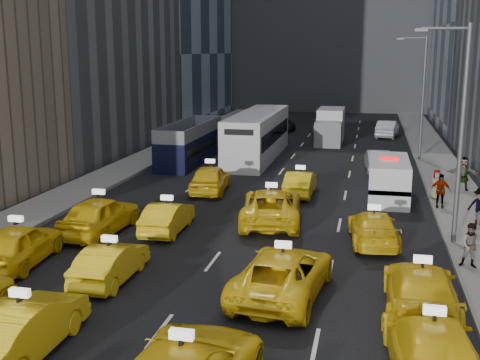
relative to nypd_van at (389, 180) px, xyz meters
The scene contains 32 objects.
sidewalk_west 18.13m from the nypd_van, 162.86° to the left, with size 3.00×90.00×0.15m, color gray.
sidewalk_east 6.57m from the nypd_van, 55.29° to the left, with size 3.00×90.00×0.15m, color gray.
curb_west 16.76m from the nypd_van, 161.39° to the left, with size 0.15×90.00×0.18m, color slate.
curb_east 5.87m from the nypd_van, 67.17° to the left, with size 0.15×90.00×0.18m, color slate.
streetlight_near 8.90m from the nypd_van, 72.75° to the right, with size 2.15×0.22×9.00m.
streetlight_far 13.14m from the nypd_van, 79.08° to the left, with size 2.15×0.22×9.00m.
taxi_5 22.10m from the nypd_van, 116.49° to the right, with size 1.65×4.72×1.55m, color yellow.
taxi_7 18.52m from the nypd_van, 87.97° to the right, with size 2.13×5.23×1.52m, color yellow.
taxi_8 19.44m from the nypd_van, 135.47° to the right, with size 1.90×4.73×1.61m, color yellow.
taxi_9 17.39m from the nypd_van, 124.30° to the right, with size 1.41×4.06×1.34m, color yellow.
taxi_10 14.85m from the nypd_van, 104.41° to the right, with size 2.58×5.60×1.56m, color yellow.
taxi_11 14.84m from the nypd_van, 87.49° to the right, with size 2.16×5.31×1.54m, color yellow.
taxi_12 15.62m from the nypd_van, 143.88° to the right, with size 1.98×4.93×1.68m, color yellow.
taxi_13 12.86m from the nypd_van, 139.45° to the right, with size 1.44×4.12×1.36m, color yellow.
taxi_14 8.09m from the nypd_van, 132.62° to the right, with size 2.67×5.80×1.61m, color yellow.
taxi_15 8.09m from the nypd_van, 95.52° to the right, with size 1.89×4.64×1.35m, color yellow.
taxi_16 9.92m from the nypd_van, behind, with size 1.88×4.68×1.60m, color yellow.
taxi_17 4.81m from the nypd_van, behind, with size 1.46×4.18×1.38m, color yellow.
nypd_van is the anchor object (origin of this frame).
double_decker 16.15m from the nypd_van, 148.72° to the left, with size 2.37×9.84×2.85m.
city_bus 14.51m from the nypd_van, 130.07° to the left, with size 3.80×13.42×3.42m.
box_truck 20.34m from the nypd_van, 102.91° to the left, with size 2.44×6.50×2.94m.
misc_car_0 8.03m from the nypd_van, 93.68° to the left, with size 1.51×4.32×1.42m, color #929599.
misc_car_1 24.49m from the nypd_van, 121.34° to the left, with size 2.67×5.80×1.61m, color black.
misc_car_2 27.40m from the nypd_van, 101.38° to the left, with size 2.33×5.74×1.67m, color slate.
misc_car_3 27.14m from the nypd_van, 110.49° to the left, with size 1.78×4.42×1.51m, color black.
misc_car_4 24.46m from the nypd_van, 88.94° to the left, with size 1.67×4.78×1.57m, color #A9AAB1.
pedestrian_1 10.98m from the nypd_van, 75.63° to the right, with size 0.81×0.45×1.67m, color gray.
pedestrian_2 6.12m from the nypd_van, 49.78° to the right, with size 1.11×0.46×1.71m, color gray.
pedestrian_3 3.15m from the nypd_van, 37.40° to the right, with size 1.02×0.47×1.74m, color gray.
pedestrian_4 2.49m from the nypd_van, ahead, with size 0.78×0.42×1.59m, color gray.
pedestrian_5 4.84m from the nypd_van, 30.22° to the left, with size 1.79×0.51×1.93m, color gray.
Camera 1 is at (5.72, -13.26, 7.98)m, focal length 45.00 mm.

